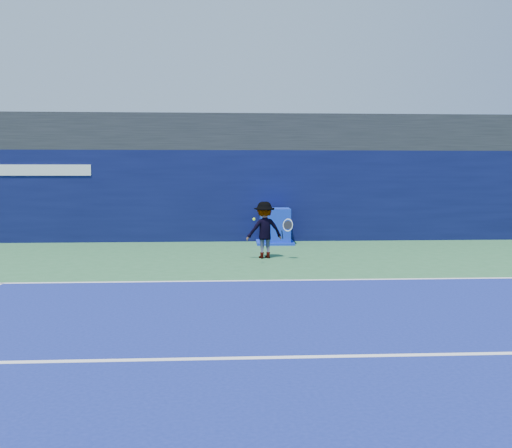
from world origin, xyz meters
name	(u,v)px	position (x,y,z in m)	size (l,w,h in m)	color
ground	(255,317)	(0.00, 0.00, 0.00)	(80.00, 80.00, 0.00)	#2D653A
baseline	(247,281)	(0.00, 3.00, 0.01)	(24.00, 0.10, 0.01)	white
service_line	(264,358)	(0.00, -2.00, 0.01)	(24.00, 0.10, 0.01)	white
stadium_band	(237,135)	(0.00, 11.50, 3.60)	(36.00, 3.00, 1.20)	black
back_wall_assembly	(238,196)	(0.00, 10.50, 1.50)	(36.00, 1.03, 3.00)	#0A0F3A
equipment_cart	(275,228)	(1.15, 9.39, 0.52)	(1.21, 1.21, 1.13)	#0C26B5
tennis_player	(264,230)	(0.59, 6.26, 0.75)	(1.26, 0.76, 1.50)	silver
tennis_ball	(254,219)	(0.25, 5.09, 1.13)	(0.07, 0.07, 0.07)	#C4F81B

